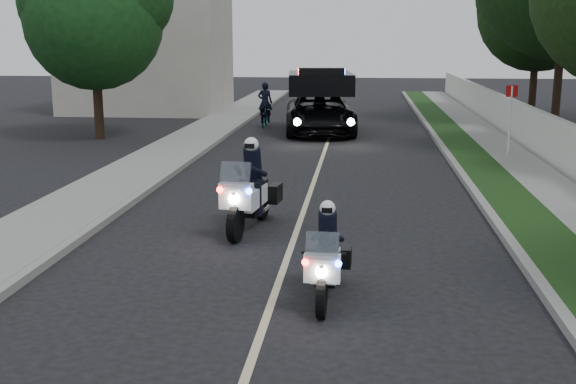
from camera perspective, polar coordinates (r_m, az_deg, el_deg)
name	(u,v)px	position (r m, az deg, el deg)	size (l,w,h in m)	color
ground	(280,280)	(11.60, -0.69, -7.09)	(120.00, 120.00, 0.00)	black
curb_right	(458,169)	(21.40, 13.48, 1.78)	(0.20, 60.00, 0.15)	gray
grass_verge	(482,170)	(21.50, 15.33, 1.74)	(1.20, 60.00, 0.16)	#193814
sidewalk_right	(528,171)	(21.75, 18.71, 1.64)	(1.40, 60.00, 0.16)	gray
property_wall	(566,148)	(21.89, 21.38, 3.30)	(0.22, 60.00, 1.50)	beige
curb_left	(184,164)	(21.88, -8.34, 2.22)	(0.20, 60.00, 0.15)	gray
sidewalk_left	(149,163)	(22.18, -11.10, 2.26)	(2.00, 60.00, 0.16)	gray
building_far	(147,44)	(38.56, -11.25, 11.53)	(8.00, 6.00, 7.00)	#A8A396
lane_marking	(318,169)	(21.26, 2.44, 1.85)	(0.12, 50.00, 0.01)	#BFB78C
police_moto_left	(250,229)	(14.60, -3.06, -3.02)	(0.78, 2.23, 1.89)	white
police_moto_right	(326,299)	(10.84, 3.05, -8.53)	(0.62, 1.76, 1.50)	silver
police_suv	(320,133)	(29.38, 2.56, 4.74)	(2.75, 5.94, 2.89)	black
bicycle	(265,127)	(31.45, -1.84, 5.25)	(0.55, 1.58, 0.83)	black
cyclist	(265,127)	(31.45, -1.84, 5.25)	(0.63, 0.42, 1.75)	black
sign_post	(507,159)	(24.17, 17.19, 2.57)	(0.38, 0.38, 2.45)	#9D0B0B
tree_right_d	(554,126)	(33.74, 20.57, 4.95)	(7.86, 7.86, 13.10)	#173612
tree_right_e	(531,115)	(38.39, 18.91, 5.87)	(6.01, 6.01, 10.02)	#173611
tree_left_near	(100,139)	(28.66, -14.83, 4.15)	(5.21, 5.21, 8.68)	#164318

